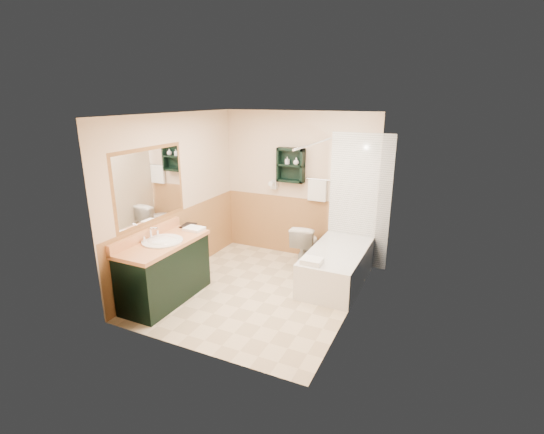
{
  "coord_description": "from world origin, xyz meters",
  "views": [
    {
      "loc": [
        2.29,
        -4.42,
        2.62
      ],
      "look_at": [
        0.13,
        0.2,
        1.04
      ],
      "focal_mm": 26.0,
      "sensor_mm": 36.0,
      "label": 1
    }
  ],
  "objects_px": {
    "hair_dryer": "(274,184)",
    "wall_shelf": "(291,165)",
    "vanity_book": "(182,218)",
    "soap_bottle_a": "(287,162)",
    "vanity": "(165,271)",
    "bathtub": "(337,267)",
    "toilet": "(305,244)",
    "soap_bottle_b": "(296,162)"
  },
  "relations": [
    {
      "from": "vanity",
      "to": "toilet",
      "type": "xyz_separation_m",
      "value": [
        1.27,
        1.89,
        -0.08
      ]
    },
    {
      "from": "wall_shelf",
      "to": "vanity",
      "type": "distance_m",
      "value": 2.57
    },
    {
      "from": "hair_dryer",
      "to": "bathtub",
      "type": "relative_size",
      "value": 0.16
    },
    {
      "from": "toilet",
      "to": "wall_shelf",
      "type": "bearing_deg",
      "value": -37.26
    },
    {
      "from": "bathtub",
      "to": "toilet",
      "type": "height_order",
      "value": "toilet"
    },
    {
      "from": "vanity",
      "to": "vanity_book",
      "type": "bearing_deg",
      "value": 104.47
    },
    {
      "from": "bathtub",
      "to": "soap_bottle_b",
      "type": "bearing_deg",
      "value": 143.66
    },
    {
      "from": "vanity_book",
      "to": "soap_bottle_b",
      "type": "xyz_separation_m",
      "value": [
        1.16,
        1.48,
        0.67
      ]
    },
    {
      "from": "hair_dryer",
      "to": "vanity_book",
      "type": "bearing_deg",
      "value": -116.72
    },
    {
      "from": "bathtub",
      "to": "vanity_book",
      "type": "relative_size",
      "value": 6.28
    },
    {
      "from": "toilet",
      "to": "soap_bottle_a",
      "type": "height_order",
      "value": "soap_bottle_a"
    },
    {
      "from": "hair_dryer",
      "to": "vanity",
      "type": "relative_size",
      "value": 0.19
    },
    {
      "from": "bathtub",
      "to": "vanity",
      "type": "bearing_deg",
      "value": -143.18
    },
    {
      "from": "hair_dryer",
      "to": "vanity_book",
      "type": "height_order",
      "value": "hair_dryer"
    },
    {
      "from": "toilet",
      "to": "soap_bottle_a",
      "type": "distance_m",
      "value": 1.35
    },
    {
      "from": "vanity_book",
      "to": "wall_shelf",
      "type": "bearing_deg",
      "value": 45.32
    },
    {
      "from": "hair_dryer",
      "to": "soap_bottle_b",
      "type": "relative_size",
      "value": 2.13
    },
    {
      "from": "bathtub",
      "to": "soap_bottle_a",
      "type": "height_order",
      "value": "soap_bottle_a"
    },
    {
      "from": "hair_dryer",
      "to": "soap_bottle_a",
      "type": "relative_size",
      "value": 2.07
    },
    {
      "from": "wall_shelf",
      "to": "bathtub",
      "type": "xyz_separation_m",
      "value": [
        1.03,
        -0.69,
        -1.3
      ]
    },
    {
      "from": "bathtub",
      "to": "wall_shelf",
      "type": "bearing_deg",
      "value": 146.17
    },
    {
      "from": "hair_dryer",
      "to": "wall_shelf",
      "type": "bearing_deg",
      "value": -4.76
    },
    {
      "from": "vanity",
      "to": "soap_bottle_a",
      "type": "xyz_separation_m",
      "value": [
        0.84,
        2.12,
        1.18
      ]
    },
    {
      "from": "hair_dryer",
      "to": "vanity_book",
      "type": "xyz_separation_m",
      "value": [
        -0.76,
        -1.51,
        -0.26
      ]
    },
    {
      "from": "bathtub",
      "to": "soap_bottle_b",
      "type": "distance_m",
      "value": 1.78
    },
    {
      "from": "vanity_book",
      "to": "soap_bottle_b",
      "type": "distance_m",
      "value": 1.99
    },
    {
      "from": "vanity_book",
      "to": "soap_bottle_b",
      "type": "relative_size",
      "value": 2.12
    },
    {
      "from": "hair_dryer",
      "to": "bathtub",
      "type": "distance_m",
      "value": 1.78
    },
    {
      "from": "wall_shelf",
      "to": "hair_dryer",
      "type": "distance_m",
      "value": 0.46
    },
    {
      "from": "vanity",
      "to": "hair_dryer",
      "type": "bearing_deg",
      "value": 74.53
    },
    {
      "from": "soap_bottle_a",
      "to": "soap_bottle_b",
      "type": "height_order",
      "value": "soap_bottle_b"
    },
    {
      "from": "bathtub",
      "to": "toilet",
      "type": "bearing_deg",
      "value": 145.13
    },
    {
      "from": "toilet",
      "to": "vanity_book",
      "type": "xyz_separation_m",
      "value": [
        -1.43,
        -1.25,
        0.61
      ]
    },
    {
      "from": "toilet",
      "to": "soap_bottle_a",
      "type": "bearing_deg",
      "value": -33.22
    },
    {
      "from": "wall_shelf",
      "to": "soap_bottle_b",
      "type": "relative_size",
      "value": 4.88
    },
    {
      "from": "wall_shelf",
      "to": "soap_bottle_a",
      "type": "bearing_deg",
      "value": -174.97
    },
    {
      "from": "wall_shelf",
      "to": "soap_bottle_a",
      "type": "xyz_separation_m",
      "value": [
        -0.06,
        -0.01,
        0.04
      ]
    },
    {
      "from": "bathtub",
      "to": "soap_bottle_a",
      "type": "distance_m",
      "value": 1.85
    },
    {
      "from": "soap_bottle_a",
      "to": "wall_shelf",
      "type": "bearing_deg",
      "value": 5.03
    },
    {
      "from": "toilet",
      "to": "soap_bottle_b",
      "type": "xyz_separation_m",
      "value": [
        -0.28,
        0.23,
        1.28
      ]
    },
    {
      "from": "vanity_book",
      "to": "toilet",
      "type": "bearing_deg",
      "value": 31.97
    },
    {
      "from": "hair_dryer",
      "to": "bathtub",
      "type": "bearing_deg",
      "value": -28.25
    }
  ]
}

